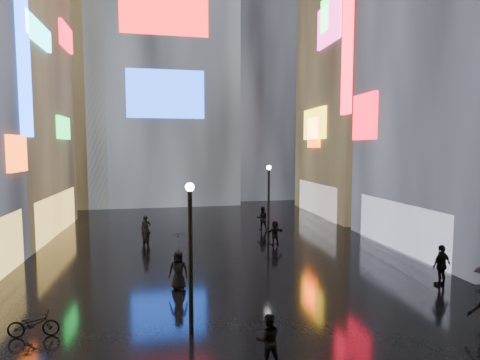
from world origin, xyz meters
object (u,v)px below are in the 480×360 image
object	(u,v)px
lamp_far	(269,199)
bicycle	(34,324)
pedestrian_3	(442,265)
lamp_near	(190,249)

from	to	relation	value
lamp_far	bicycle	bearing A→B (deg)	-135.76
lamp_far	bicycle	size ratio (longest dim) A/B	3.12
pedestrian_3	bicycle	world-z (taller)	pedestrian_3
lamp_far	bicycle	distance (m)	15.87
lamp_far	lamp_near	bearing A→B (deg)	-117.14
lamp_near	bicycle	size ratio (longest dim) A/B	3.12
lamp_near	bicycle	distance (m)	5.85
lamp_far	pedestrian_3	world-z (taller)	lamp_far
lamp_far	bicycle	xyz separation A→B (m)	(-11.22, -10.93, -2.51)
lamp_far	pedestrian_3	bearing A→B (deg)	-58.94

